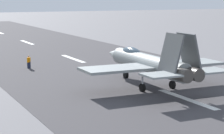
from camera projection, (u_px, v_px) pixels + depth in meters
ground_plane at (182, 97)px, 37.28m from camera, size 400.00×400.00×0.00m
runway_strip at (182, 97)px, 37.27m from camera, size 240.00×26.00×0.02m
fighter_jet at (149, 63)px, 41.22m from camera, size 16.52×13.97×5.53m
crew_person at (29, 62)px, 51.99m from camera, size 0.57×0.49×1.60m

